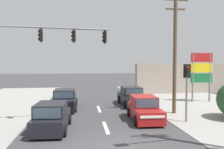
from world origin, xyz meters
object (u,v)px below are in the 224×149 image
object	(u,v)px
traffic_signal_mast	(35,50)
pedestal_signal_right_kerb	(187,83)
shopping_plaza_sign	(201,70)
utility_pole_midground_right	(175,51)
hatchback_oncoming_mid	(144,109)
sedan_kerbside_parked	(65,100)
hatchback_receding_far	(52,118)
sedan_oncoming_near	(131,97)

from	to	relation	value
traffic_signal_mast	pedestal_signal_right_kerb	xyz separation A→B (m)	(9.03, -0.77, -1.94)
pedestal_signal_right_kerb	shopping_plaza_sign	xyz separation A→B (m)	(4.71, 6.50, 0.57)
utility_pole_midground_right	hatchback_oncoming_mid	distance (m)	4.89
utility_pole_midground_right	hatchback_oncoming_mid	world-z (taller)	utility_pole_midground_right
pedestal_signal_right_kerb	hatchback_oncoming_mid	distance (m)	3.08
traffic_signal_mast	pedestal_signal_right_kerb	size ratio (longest dim) A/B	1.93
sedan_kerbside_parked	pedestal_signal_right_kerb	bearing A→B (deg)	-32.98
hatchback_receding_far	sedan_oncoming_near	world-z (taller)	sedan_oncoming_near
pedestal_signal_right_kerb	shopping_plaza_sign	bearing A→B (deg)	54.05
shopping_plaza_sign	sedan_kerbside_parked	xyz separation A→B (m)	(-12.40, -1.51, -2.28)
utility_pole_midground_right	traffic_signal_mast	distance (m)	9.40
pedestal_signal_right_kerb	hatchback_receding_far	xyz separation A→B (m)	(-7.94, -0.61, -1.71)
hatchback_oncoming_mid	traffic_signal_mast	bearing A→B (deg)	-179.94
sedan_kerbside_parked	hatchback_receding_far	bearing A→B (deg)	-92.57
sedan_kerbside_parked	utility_pole_midground_right	bearing A→B (deg)	-18.52
traffic_signal_mast	hatchback_receding_far	world-z (taller)	traffic_signal_mast
shopping_plaza_sign	hatchback_receding_far	distance (m)	14.70
utility_pole_midground_right	sedan_oncoming_near	distance (m)	5.70
pedestal_signal_right_kerb	hatchback_receding_far	distance (m)	8.15
sedan_kerbside_parked	sedan_oncoming_near	distance (m)	5.67
hatchback_oncoming_mid	hatchback_receding_far	distance (m)	5.68
utility_pole_midground_right	hatchback_oncoming_mid	xyz separation A→B (m)	(-2.67, -1.55, -3.79)
shopping_plaza_sign	hatchback_receding_far	xyz separation A→B (m)	(-12.66, -7.11, -2.28)
utility_pole_midground_right	sedan_oncoming_near	world-z (taller)	utility_pole_midground_right
sedan_kerbside_parked	sedan_oncoming_near	size ratio (longest dim) A/B	0.99
hatchback_oncoming_mid	sedan_kerbside_parked	world-z (taller)	sedan_kerbside_parked
sedan_kerbside_parked	sedan_oncoming_near	world-z (taller)	same
pedestal_signal_right_kerb	sedan_kerbside_parked	xyz separation A→B (m)	(-7.69, 4.99, -1.71)
shopping_plaza_sign	sedan_oncoming_near	size ratio (longest dim) A/B	1.08
sedan_oncoming_near	shopping_plaza_sign	bearing A→B (deg)	5.09
utility_pole_midground_right	sedan_kerbside_parked	distance (m)	9.18
pedestal_signal_right_kerb	hatchback_oncoming_mid	xyz separation A→B (m)	(-2.43, 0.78, -1.71)
utility_pole_midground_right	pedestal_signal_right_kerb	world-z (taller)	utility_pole_midground_right
pedestal_signal_right_kerb	hatchback_oncoming_mid	world-z (taller)	pedestal_signal_right_kerb
shopping_plaza_sign	hatchback_receding_far	world-z (taller)	shopping_plaza_sign
traffic_signal_mast	shopping_plaza_sign	distance (m)	14.95
utility_pole_midground_right	shopping_plaza_sign	size ratio (longest dim) A/B	1.85
hatchback_oncoming_mid	pedestal_signal_right_kerb	bearing A→B (deg)	-17.78
traffic_signal_mast	hatchback_receding_far	distance (m)	4.05
utility_pole_midground_right	shopping_plaza_sign	bearing A→B (deg)	42.95
pedestal_signal_right_kerb	sedan_oncoming_near	distance (m)	6.48
sedan_kerbside_parked	sedan_oncoming_near	bearing A→B (deg)	9.15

